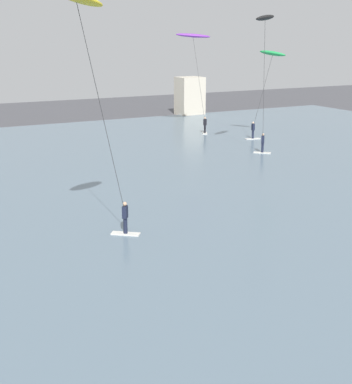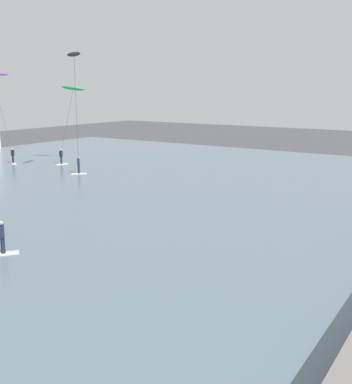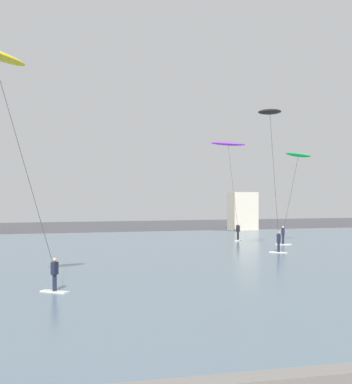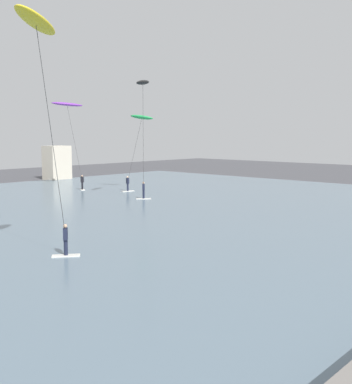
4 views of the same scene
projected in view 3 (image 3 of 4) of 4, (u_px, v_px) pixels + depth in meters
name	position (u px, v px, depth m)	size (l,w,h in m)	color
water_bay	(77.00, 264.00, 37.42)	(84.00, 52.00, 0.10)	slate
kitesurfer_black	(271.00, 132.00, 41.92)	(3.39, 3.07, 11.02)	silver
kitesurfer_purple	(229.00, 151.00, 55.56)	(3.59, 4.04, 9.72)	silver
kitesurfer_yellow	(0.00, 79.00, 24.30)	(4.90, 4.07, 11.16)	silver
kitesurfer_green	(296.00, 168.00, 48.62)	(2.44, 3.13, 8.30)	silver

